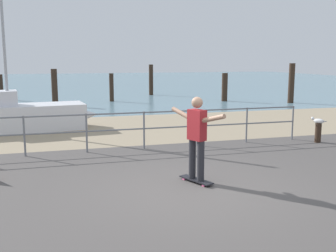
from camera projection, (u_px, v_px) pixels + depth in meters
ground_plane at (211, 208)px, 6.69m from camera, size 24.00×10.00×0.04m
beach_strip at (126, 129)px, 14.27m from camera, size 24.00×6.00×0.04m
sea_surface at (77, 83)px, 40.80m from camera, size 72.00×50.00×0.04m
railing_fence at (116, 126)px, 10.70m from camera, size 10.82×0.05×1.05m
sailboat at (23, 116)px, 13.69m from camera, size 5.04×1.90×5.33m
skateboard at (196, 180)px, 8.03m from camera, size 0.51×0.81×0.08m
skateboarder at (197, 133)px, 7.87m from camera, size 0.67×1.36×1.65m
bollard_short at (318, 133)px, 11.81m from camera, size 0.18×0.18×0.58m
seagull at (318, 121)px, 11.76m from camera, size 0.29×0.44×0.18m
groyne_post_0 at (0, 87)px, 24.01m from camera, size 0.40×0.40×1.51m
groyne_post_1 at (55, 87)px, 20.95m from camera, size 0.31×0.31×1.92m
groyne_post_2 at (112, 88)px, 22.91m from camera, size 0.25×0.25×1.61m
groyne_post_3 at (151, 80)px, 26.89m from camera, size 0.28×0.28×2.04m
groyne_post_4 at (225, 87)px, 23.06m from camera, size 0.33×0.33×1.63m
groyne_post_5 at (291, 83)px, 22.09m from camera, size 0.32×0.32×2.19m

